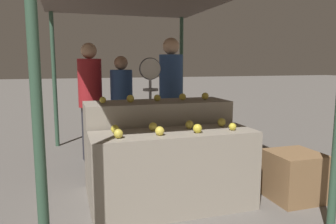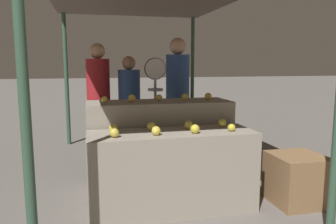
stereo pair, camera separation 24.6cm
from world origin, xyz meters
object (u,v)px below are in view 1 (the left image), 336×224
at_px(person_customer_left, 90,93).
at_px(wooden_crate_side, 294,176).
at_px(produce_scale, 150,89).
at_px(person_customer_right, 122,100).
at_px(person_vendor_at_scale, 171,90).

relative_size(person_customer_left, wooden_crate_side, 3.39).
xyz_separation_m(produce_scale, person_customer_right, (-0.26, 0.74, -0.21)).
bearing_deg(person_vendor_at_scale, produce_scale, 25.09).
relative_size(produce_scale, wooden_crate_side, 2.96).
distance_m(produce_scale, person_customer_left, 1.06).
bearing_deg(produce_scale, person_vendor_at_scale, 41.10).
relative_size(produce_scale, person_customer_right, 0.98).
distance_m(produce_scale, person_vendor_at_scale, 0.53).
relative_size(produce_scale, person_customer_left, 0.87).
relative_size(person_vendor_at_scale, wooden_crate_side, 3.52).
distance_m(person_vendor_at_scale, person_customer_left, 1.20).
relative_size(produce_scale, person_vendor_at_scale, 0.84).
xyz_separation_m(person_customer_right, wooden_crate_side, (1.48, -2.11, -0.64)).
xyz_separation_m(person_vendor_at_scale, person_customer_right, (-0.66, 0.40, -0.16)).
bearing_deg(person_customer_right, person_customer_left, -11.63).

